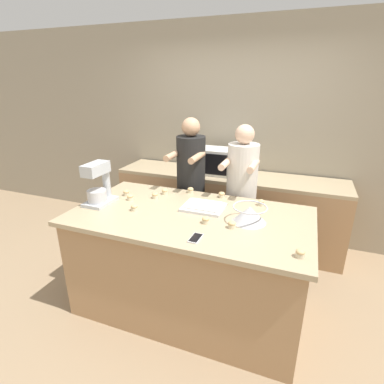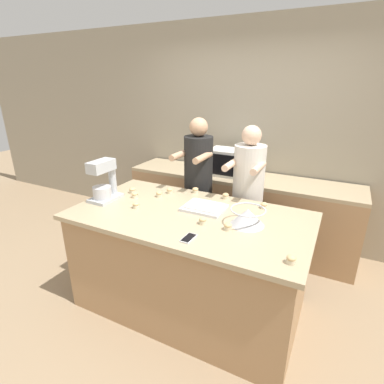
# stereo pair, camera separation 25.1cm
# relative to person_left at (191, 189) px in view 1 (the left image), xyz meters

# --- Properties ---
(ground_plane) EXTENTS (16.00, 16.00, 0.00)m
(ground_plane) POSITION_rel_person_left_xyz_m (0.28, -0.75, -0.87)
(ground_plane) COLOR #937A5B
(back_wall) EXTENTS (10.00, 0.06, 2.70)m
(back_wall) POSITION_rel_person_left_xyz_m (0.28, 0.92, 0.48)
(back_wall) COLOR gray
(back_wall) RESTS_ON ground_plane
(island_counter) EXTENTS (2.01, 1.09, 0.94)m
(island_counter) POSITION_rel_person_left_xyz_m (0.28, -0.75, -0.40)
(island_counter) COLOR #A87F56
(island_counter) RESTS_ON ground_plane
(back_counter) EXTENTS (2.80, 0.60, 0.91)m
(back_counter) POSITION_rel_person_left_xyz_m (0.28, 0.57, -0.42)
(back_counter) COLOR #A87F56
(back_counter) RESTS_ON ground_plane
(person_left) EXTENTS (0.32, 0.49, 1.65)m
(person_left) POSITION_rel_person_left_xyz_m (0.00, 0.00, 0.00)
(person_left) COLOR brown
(person_left) RESTS_ON ground_plane
(person_right) EXTENTS (0.33, 0.50, 1.61)m
(person_right) POSITION_rel_person_left_xyz_m (0.56, -0.00, -0.02)
(person_right) COLOR #232328
(person_right) RESTS_ON ground_plane
(stand_mixer) EXTENTS (0.20, 0.30, 0.38)m
(stand_mixer) POSITION_rel_person_left_xyz_m (-0.58, -0.82, 0.23)
(stand_mixer) COLOR #B2B7BC
(stand_mixer) RESTS_ON island_counter
(mixing_bowl) EXTENTS (0.28, 0.28, 0.13)m
(mixing_bowl) POSITION_rel_person_left_xyz_m (0.78, -0.72, 0.14)
(mixing_bowl) COLOR #BCBCC1
(mixing_bowl) RESTS_ON island_counter
(baking_tray) EXTENTS (0.36, 0.29, 0.04)m
(baking_tray) POSITION_rel_person_left_xyz_m (0.35, -0.59, 0.08)
(baking_tray) COLOR silver
(baking_tray) RESTS_ON island_counter
(microwave_oven) EXTENTS (0.52, 0.33, 0.31)m
(microwave_oven) POSITION_rel_person_left_xyz_m (0.16, 0.57, 0.19)
(microwave_oven) COLOR silver
(microwave_oven) RESTS_ON back_counter
(cell_phone) EXTENTS (0.07, 0.15, 0.01)m
(cell_phone) POSITION_rel_person_left_xyz_m (0.47, -1.12, 0.07)
(cell_phone) COLOR silver
(cell_phone) RESTS_ON island_counter
(cupcake_0) EXTENTS (0.06, 0.06, 0.06)m
(cupcake_0) POSITION_rel_person_left_xyz_m (-0.20, -0.85, 0.09)
(cupcake_0) COLOR beige
(cupcake_0) RESTS_ON island_counter
(cupcake_1) EXTENTS (0.06, 0.06, 0.06)m
(cupcake_1) POSITION_rel_person_left_xyz_m (0.10, -0.27, 0.09)
(cupcake_1) COLOR beige
(cupcake_1) RESTS_ON island_counter
(cupcake_2) EXTENTS (0.06, 0.06, 0.06)m
(cupcake_2) POSITION_rel_person_left_xyz_m (-0.12, -0.40, 0.09)
(cupcake_2) COLOR beige
(cupcake_2) RESTS_ON island_counter
(cupcake_3) EXTENTS (0.06, 0.06, 0.06)m
(cupcake_3) POSITION_rel_person_left_xyz_m (0.43, -0.28, 0.09)
(cupcake_3) COLOR beige
(cupcake_3) RESTS_ON island_counter
(cupcake_4) EXTENTS (0.06, 0.06, 0.06)m
(cupcake_4) POSITION_rel_person_left_xyz_m (0.67, -0.87, 0.09)
(cupcake_4) COLOR beige
(cupcake_4) RESTS_ON island_counter
(cupcake_5) EXTENTS (0.06, 0.06, 0.06)m
(cupcake_5) POSITION_rel_person_left_xyz_m (1.18, -1.10, 0.09)
(cupcake_5) COLOR beige
(cupcake_5) RESTS_ON island_counter
(cupcake_6) EXTENTS (0.06, 0.06, 0.06)m
(cupcake_6) POSITION_rel_person_left_xyz_m (0.81, -0.34, 0.09)
(cupcake_6) COLOR beige
(cupcake_6) RESTS_ON island_counter
(cupcake_7) EXTENTS (0.06, 0.06, 0.06)m
(cupcake_7) POSITION_rel_person_left_xyz_m (-0.16, -0.53, 0.09)
(cupcake_7) COLOR beige
(cupcake_7) RESTS_ON island_counter
(cupcake_8) EXTENTS (0.06, 0.06, 0.06)m
(cupcake_8) POSITION_rel_person_left_xyz_m (0.46, -0.86, 0.09)
(cupcake_8) COLOR beige
(cupcake_8) RESTS_ON island_counter
(cupcake_9) EXTENTS (0.06, 0.06, 0.06)m
(cupcake_9) POSITION_rel_person_left_xyz_m (-0.46, -0.56, 0.09)
(cupcake_9) COLOR beige
(cupcake_9) RESTS_ON island_counter
(cupcake_10) EXTENTS (0.06, 0.06, 0.06)m
(cupcake_10) POSITION_rel_person_left_xyz_m (-0.36, -0.65, 0.09)
(cupcake_10) COLOR beige
(cupcake_10) RESTS_ON island_counter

